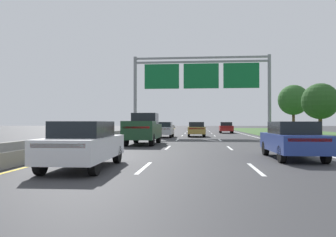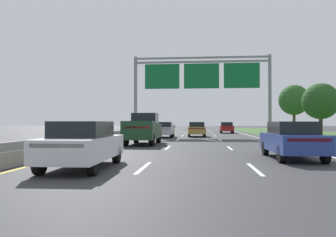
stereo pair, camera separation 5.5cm
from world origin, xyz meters
The scene contains 13 objects.
ground_plane centered at (0.00, 35.00, 0.00)m, with size 220.00×220.00×0.00m, color #333335.
lane_striping centered at (0.00, 34.54, 0.00)m, with size 11.96×106.00×0.01m.
grass_verge_right centered at (13.95, 35.00, 0.01)m, with size 14.00×110.00×0.02m, color #3D602D.
median_barrier_concrete centered at (-6.60, 35.00, 0.35)m, with size 0.60×110.00×0.85m.
overhead_sign_gantry centered at (0.30, 36.09, 6.29)m, with size 15.06×0.42×8.88m.
pickup_truck_darkgreen centered at (-3.85, 22.43, 1.07)m, with size 2.01×5.40×2.20m.
car_white_left_lane_sedan centered at (-3.84, 10.16, 0.82)m, with size 1.91×4.44×1.57m.
car_gold_centre_lane_sedan centered at (-0.22, 35.34, 0.82)m, with size 1.91×4.44×1.57m.
car_silver_left_lane_sedan centered at (-3.51, 33.25, 0.82)m, with size 1.83×4.41×1.57m.
car_red_right_lane_sedan centered at (3.93, 47.43, 0.82)m, with size 1.91×4.44×1.57m.
car_blue_right_lane_sedan centered at (3.92, 13.75, 0.82)m, with size 1.85×4.41×1.57m.
roadside_tree_mid centered at (11.94, 33.36, 3.60)m, with size 3.55×3.55×5.39m.
roadside_tree_far centered at (12.34, 44.06, 4.43)m, with size 3.93×3.93×6.42m.
Camera 1 is at (-0.03, -0.71, 1.54)m, focal length 35.77 mm.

